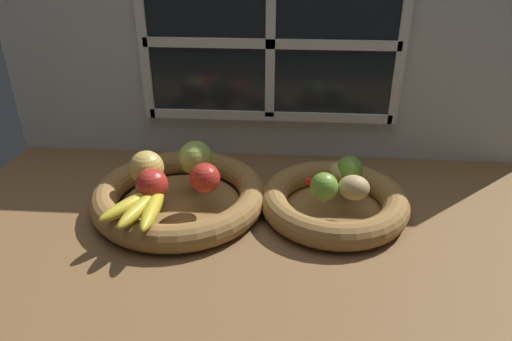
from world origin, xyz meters
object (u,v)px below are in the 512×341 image
apple_red_right (205,178)px  lime_near (324,187)px  potato_back (344,170)px  potato_small (354,187)px  fruit_bowl_left (180,196)px  apple_golden_left (147,167)px  apple_green_back (196,158)px  apple_red_front (152,184)px  chili_pepper (332,183)px  banana_bunch_front (143,206)px  lime_far (349,169)px  fruit_bowl_right (334,202)px

apple_red_right → lime_near: (25.25, -1.34, -0.29)cm
potato_back → potato_small: potato_small is taller
fruit_bowl_left → apple_golden_left: bearing=178.8°
apple_green_back → apple_golden_left: apple_green_back is taller
apple_green_back → lime_near: (28.78, -9.53, -0.94)cm
apple_red_front → lime_near: (35.82, 2.35, -0.40)cm
apple_red_front → potato_back: size_ratio=0.98×
fruit_bowl_left → chili_pepper: chili_pepper is taller
banana_bunch_front → potato_back: bearing=22.0°
potato_small → apple_red_right: bearing=178.9°
potato_back → fruit_bowl_left: bearing=-172.6°
apple_green_back → potato_small: apple_green_back is taller
potato_back → potato_small: bearing=-81.0°
apple_red_front → potato_small: 42.23cm
lime_far → chili_pepper: size_ratio=0.52×
potato_back → apple_red_front: bearing=-164.5°
apple_green_back → apple_golden_left: bearing=-152.4°
fruit_bowl_left → apple_red_right: (6.58, -2.88, 6.45)cm
apple_green_back → apple_red_front: size_ratio=1.16×
apple_green_back → apple_golden_left: size_ratio=1.03×
apple_red_right → apple_red_front: bearing=-160.8°
banana_bunch_front → potato_back: (41.40, 16.73, 0.70)cm
fruit_bowl_left → apple_red_right: apple_red_right is taller
fruit_bowl_left → apple_green_back: (3.06, 5.32, 7.09)cm
apple_red_front → potato_small: size_ratio=1.03×
apple_green_back → apple_red_front: apple_green_back is taller
potato_small → apple_golden_left: bearing=175.4°
potato_back → banana_bunch_front: bearing=-158.0°
apple_golden_left → apple_red_right: (13.43, -3.03, -0.55)cm
fruit_bowl_left → potato_back: potato_back is taller
apple_golden_left → lime_near: size_ratio=1.28×
fruit_bowl_right → lime_near: lime_near is taller
apple_red_right → potato_back: (30.24, 7.66, -1.05)cm
banana_bunch_front → lime_near: 37.26cm
banana_bunch_front → apple_red_front: bearing=83.7°
potato_small → chili_pepper: potato_small is taller
potato_small → fruit_bowl_right: bearing=135.0°
potato_small → lime_far: 7.71cm
apple_golden_left → potato_back: (43.67, 4.63, -1.60)cm
apple_green_back → lime_near: 30.33cm
potato_back → apple_red_right: bearing=-165.8°
apple_green_back → potato_small: 36.18cm
potato_small → potato_back: bearing=99.0°
lime_near → fruit_bowl_right: bearing=56.3°
lime_near → fruit_bowl_left: bearing=172.5°
apple_red_front → banana_bunch_front: 5.72cm
apple_red_right → potato_back: 31.21cm
lime_far → banana_bunch_front: bearing=-159.2°
potato_back → lime_near: lime_near is taller
potato_back → fruit_bowl_right: bearing=-114.4°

